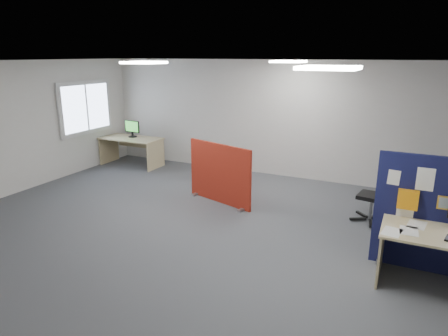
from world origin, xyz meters
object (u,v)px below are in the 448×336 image
at_px(red_divider, 220,174).
at_px(office_chair, 379,190).
at_px(second_desk, 132,144).
at_px(monitor_second, 132,128).

height_order(red_divider, office_chair, red_divider).
relative_size(red_divider, second_desk, 0.96).
bearing_deg(monitor_second, second_desk, -61.27).
xyz_separation_m(red_divider, monitor_second, (-3.30, 1.56, 0.39)).
relative_size(red_divider, monitor_second, 3.15).
height_order(red_divider, second_desk, red_divider).
bearing_deg(red_divider, second_desk, 173.05).
relative_size(second_desk, office_chair, 1.54).
bearing_deg(red_divider, office_chair, 23.21).
bearing_deg(second_desk, monitor_second, 111.89).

